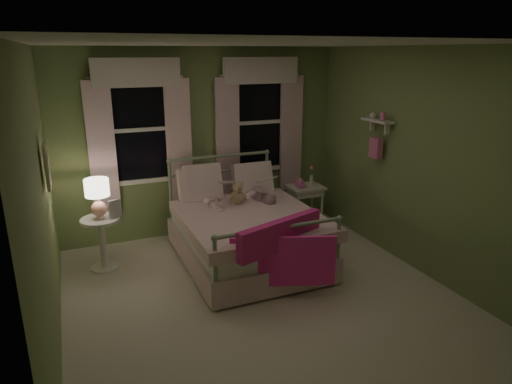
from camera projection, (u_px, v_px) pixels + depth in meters
name	position (u px, v px, depth m)	size (l,w,h in m)	color
room_shell	(262.00, 181.00, 4.54)	(4.20, 4.20, 4.20)	beige
bed	(245.00, 233.00, 5.67)	(1.58, 2.04, 1.18)	white
pink_throw	(281.00, 246.00, 4.71)	(1.07, 0.50, 0.71)	#D42982
child_left	(212.00, 181.00, 5.78)	(0.28, 0.18, 0.77)	#F7D1DD
child_right	(253.00, 176.00, 5.99)	(0.38, 0.30, 0.79)	#F7D1DD
book_left	(218.00, 186.00, 5.56)	(0.20, 0.27, 0.03)	beige
book_right	(261.00, 184.00, 5.78)	(0.20, 0.27, 0.02)	beige
teddy_bear	(237.00, 195.00, 5.79)	(0.23, 0.19, 0.31)	tan
nightstand_left	(102.00, 237.00, 5.44)	(0.46, 0.46, 0.65)	white
table_lamp	(97.00, 194.00, 5.28)	(0.28, 0.28, 0.45)	#EDA08C
book_nightstand	(110.00, 219.00, 5.33)	(0.16, 0.22, 0.02)	beige
nightstand_right	(305.00, 193.00, 6.69)	(0.50, 0.40, 0.64)	white
pink_toy	(300.00, 183.00, 6.60)	(0.14, 0.19, 0.14)	pink
bud_vase	(311.00, 175.00, 6.71)	(0.06, 0.06, 0.28)	white
window_left	(140.00, 125.00, 5.92)	(1.34, 0.13, 1.96)	black
window_right	(260.00, 118.00, 6.55)	(1.34, 0.13, 1.96)	black
wall_shelf	(377.00, 134.00, 5.79)	(0.15, 0.50, 0.60)	white
framed_picture	(47.00, 166.00, 4.29)	(0.03, 0.32, 0.42)	beige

